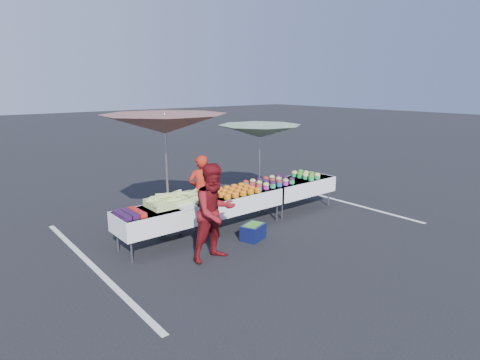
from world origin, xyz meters
TOP-DOWN VIEW (x-y plane):
  - ground at (0.00, 0.00)m, footprint 80.00×80.00m
  - stripe_left at (-3.20, 0.00)m, footprint 0.10×5.00m
  - stripe_right at (3.20, 0.00)m, footprint 0.10×5.00m
  - table_left at (-1.80, 0.00)m, footprint 1.86×0.81m
  - table_center at (0.00, 0.00)m, footprint 1.86×0.81m
  - table_right at (1.80, 0.00)m, footprint 1.86×0.81m
  - berry_punnets at (-2.51, -0.06)m, footprint 0.40×0.54m
  - corn_pile at (-1.55, 0.04)m, footprint 1.16×0.57m
  - plastic_bags at (-1.50, -0.30)m, footprint 0.30×0.25m
  - carrot_bowls at (-0.15, -0.01)m, footprint 0.95×0.69m
  - potato_cups at (0.85, 0.00)m, footprint 1.14×0.58m
  - bean_baskets at (2.06, -0.01)m, footprint 0.36×0.68m
  - vendor at (-0.62, 0.55)m, footprint 0.63×0.48m
  - customer at (-1.43, -1.07)m, footprint 0.83×0.65m
  - umbrella_left at (-1.51, 0.40)m, footprint 3.04×3.04m
  - umbrella_right at (1.27, 0.80)m, footprint 2.35×2.35m
  - storage_bin at (-0.32, -0.80)m, footprint 0.56×0.49m

SIDE VIEW (x-z plane):
  - ground at x=0.00m, z-range 0.00..0.00m
  - stripe_left at x=-3.20m, z-range 0.00..0.00m
  - stripe_right at x=3.20m, z-range 0.00..0.00m
  - storage_bin at x=-0.32m, z-range 0.01..0.31m
  - table_left at x=-1.80m, z-range 0.21..0.96m
  - table_center at x=0.00m, z-range 0.21..0.96m
  - table_right at x=1.80m, z-range 0.21..0.96m
  - vendor at x=-0.62m, z-range 0.00..1.53m
  - plastic_bags at x=-1.50m, z-range 0.75..0.80m
  - berry_punnets at x=-2.51m, z-range 0.75..0.83m
  - carrot_bowls at x=-0.15m, z-range 0.75..0.85m
  - bean_baskets at x=2.06m, z-range 0.75..0.90m
  - potato_cups at x=0.85m, z-range 0.75..0.91m
  - corn_pile at x=-1.55m, z-range 0.71..0.97m
  - customer at x=-1.43m, z-range 0.00..1.69m
  - umbrella_right at x=1.27m, z-range 0.83..2.88m
  - umbrella_left at x=-1.51m, z-range 1.00..3.45m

